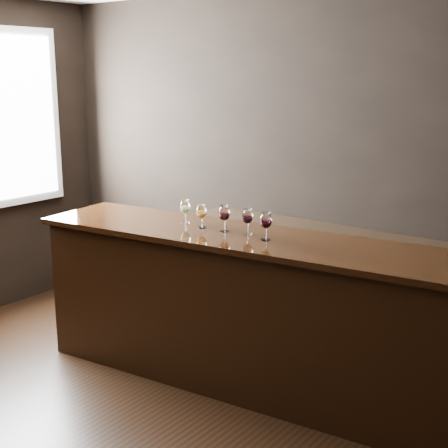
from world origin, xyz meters
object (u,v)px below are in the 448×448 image
Objects in this scene: back_bar_shelf at (357,301)px; glass_red_b at (248,217)px; glass_red_c at (266,221)px; glass_red_a at (224,214)px; bar_counter at (243,313)px; glass_white at (185,207)px; glass_amber at (202,212)px.

glass_red_b reaches higher than back_bar_shelf.
glass_red_a is at bearing 177.78° from glass_red_c.
bar_counter is 16.05× the size of glass_red_a.
back_bar_shelf is (0.51, 0.73, -0.02)m from bar_counter.
glass_red_b is at bearing 1.96° from glass_white.
glass_amber is (-0.35, -0.02, 0.68)m from bar_counter.
glass_amber is 0.96× the size of glass_red_b.
glass_red_c is at bearing -16.36° from glass_red_b.
glass_red_b reaches higher than bar_counter.
glass_white is 0.94× the size of glass_red_a.
glass_red_b is 0.19m from glass_red_c.
glass_red_a is at bearing -3.35° from glass_white.
back_bar_shelf is at bearing 67.02° from glass_red_c.
back_bar_shelf is 15.08× the size of glass_red_c.
glass_amber is at bearing -171.25° from glass_red_b.
glass_red_a is 0.35m from glass_red_c.
glass_red_b reaches higher than glass_amber.
glass_red_c reaches higher than glass_red_b.
glass_amber reaches higher than back_bar_shelf.
glass_red_c is at bearing -112.98° from back_bar_shelf.
glass_amber is at bearing -138.90° from back_bar_shelf.
bar_counter reaches higher than back_bar_shelf.
bar_counter is 0.76m from glass_amber.
glass_red_a is 1.00× the size of glass_red_c.
glass_red_c is at bearing -2.22° from glass_red_a.
glass_amber is 0.91× the size of glass_red_c.
glass_white is 0.99× the size of glass_red_b.
back_bar_shelf is at bearing 54.16° from glass_red_b.
glass_red_b reaches higher than glass_white.
glass_red_a is 0.17m from glass_red_b.
back_bar_shelf is at bearing 34.35° from glass_white.
glass_amber is at bearing 175.97° from bar_counter.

